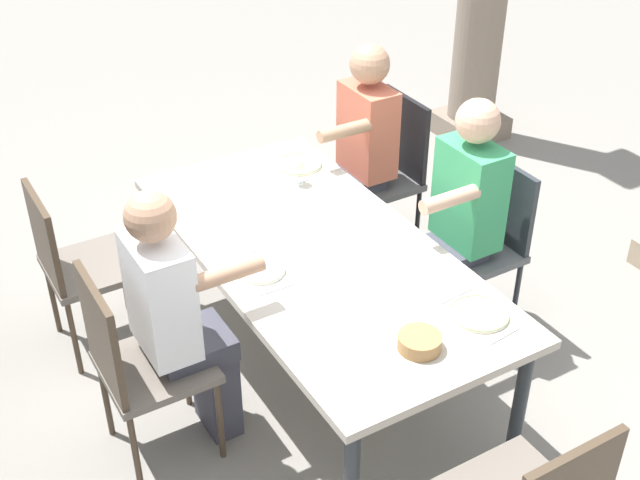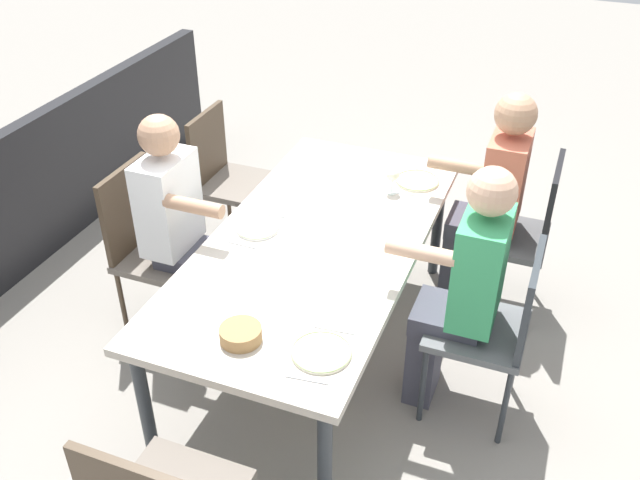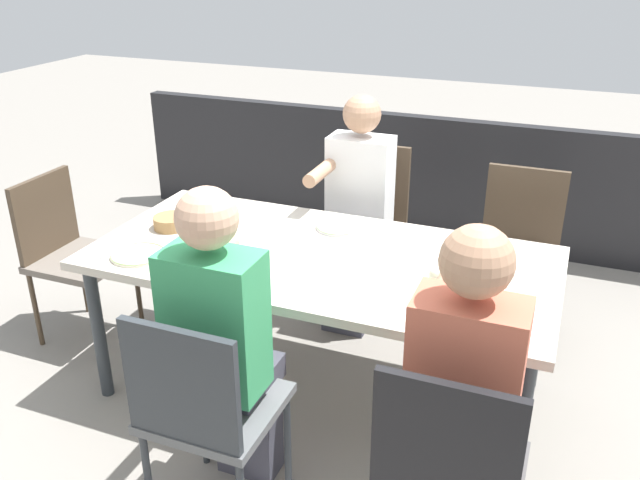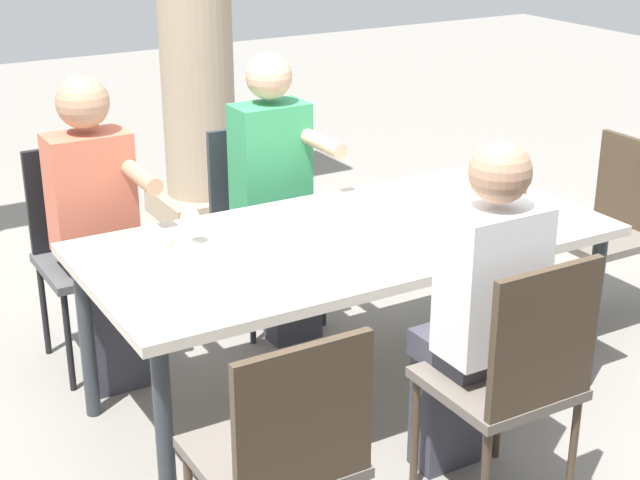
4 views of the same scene
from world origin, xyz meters
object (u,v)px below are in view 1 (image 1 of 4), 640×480
(chair_west_south, at_px, (75,260))
(bread_basket, at_px, (420,342))
(plate_1, at_px, (261,270))
(plate_2, at_px, (479,314))
(diner_woman_green, at_px, (358,150))
(plate_0, at_px, (299,164))
(dining_table, at_px, (318,260))
(chair_west_north, at_px, (386,166))
(diner_man_white, at_px, (457,219))
(chair_mid_south, at_px, (134,359))
(chair_mid_north, at_px, (481,237))
(wine_glass_0, at_px, (297,166))
(diner_guest_third, at_px, (179,316))

(chair_west_south, relative_size, bread_basket, 5.40)
(plate_1, xyz_separation_m, plate_2, (0.72, 0.62, -0.00))
(chair_west_south, xyz_separation_m, plate_2, (1.52, 1.23, 0.21))
(diner_woman_green, xyz_separation_m, plate_2, (1.52, -0.40, 0.04))
(diner_woman_green, bearing_deg, plate_0, -83.99)
(chair_west_south, xyz_separation_m, diner_woman_green, (0.00, 1.63, 0.17))
(dining_table, distance_m, chair_west_north, 1.21)
(diner_man_white, bearing_deg, plate_2, -32.23)
(plate_1, distance_m, bread_basket, 0.81)
(plate_1, bearing_deg, chair_mid_south, -85.60)
(chair_mid_north, distance_m, wine_glass_0, 1.00)
(dining_table, bearing_deg, plate_0, 156.82)
(chair_west_south, height_order, plate_2, chair_west_south)
(chair_west_south, bearing_deg, dining_table, 49.59)
(dining_table, height_order, plate_2, plate_2)
(chair_west_north, xyz_separation_m, chair_mid_south, (0.85, -1.83, -0.00))
(diner_guest_third, xyz_separation_m, plate_0, (-0.81, 1.02, 0.05))
(dining_table, relative_size, plate_1, 9.62)
(dining_table, bearing_deg, diner_guest_third, -83.68)
(chair_mid_south, height_order, diner_man_white, diner_man_white)
(chair_mid_north, bearing_deg, dining_table, -94.73)
(diner_guest_third, distance_m, plate_1, 0.41)
(chair_mid_south, relative_size, wine_glass_0, 6.58)
(diner_man_white, xyz_separation_m, bread_basket, (0.71, -0.75, 0.06))
(chair_west_north, height_order, diner_woman_green, diner_woman_green)
(chair_west_north, relative_size, chair_mid_north, 1.03)
(dining_table, xyz_separation_m, chair_mid_north, (0.08, 0.91, -0.13))
(plate_1, bearing_deg, bread_basket, 20.99)
(bread_basket, bearing_deg, diner_man_white, 133.40)
(diner_woman_green, height_order, wine_glass_0, diner_woman_green)
(diner_man_white, xyz_separation_m, plate_0, (-0.81, -0.43, 0.04))
(diner_man_white, bearing_deg, wine_glass_0, -141.00)
(wine_glass_0, relative_size, bread_basket, 0.85)
(dining_table, height_order, chair_mid_south, chair_mid_south)
(wine_glass_0, bearing_deg, diner_man_white, 39.00)
(chair_west_north, distance_m, chair_mid_north, 0.85)
(diner_man_white, distance_m, plate_0, 0.92)
(chair_west_north, bearing_deg, dining_table, -49.67)
(diner_woman_green, xyz_separation_m, plate_1, (0.80, -1.01, 0.04))
(bread_basket, bearing_deg, plate_0, 167.97)
(plate_2, bearing_deg, chair_mid_north, 138.46)
(plate_1, height_order, bread_basket, bread_basket)
(plate_0, bearing_deg, bread_basket, -12.03)
(chair_mid_south, distance_m, plate_1, 0.65)
(chair_west_north, bearing_deg, diner_guest_third, -62.21)
(diner_guest_third, bearing_deg, chair_mid_south, -90.82)
(dining_table, height_order, plate_0, plate_0)
(chair_mid_south, bearing_deg, chair_west_north, 114.96)
(chair_mid_north, relative_size, wine_glass_0, 6.37)
(plate_0, height_order, plate_1, same)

